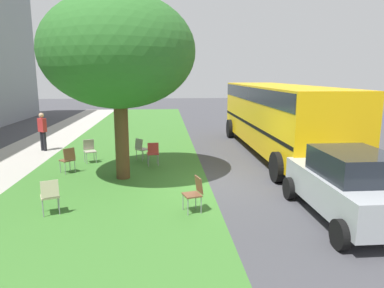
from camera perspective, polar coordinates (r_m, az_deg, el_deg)
ground at (r=10.90m, az=3.88°, el=-6.54°), size 80.00×80.00×0.00m
grass_verge at (r=10.92m, az=-13.10°, el=-6.78°), size 48.00×6.00×0.01m
street_tree at (r=11.28m, az=-11.87°, el=14.44°), size 4.72×4.72×5.76m
chair_0 at (r=12.69m, az=-19.50°, el=-2.19°), size 0.59×0.59×0.88m
chair_1 at (r=9.12m, az=-22.09°, el=-7.54°), size 0.54×0.53×0.88m
chair_2 at (r=8.64m, az=0.45°, el=-7.71°), size 0.51×0.52×0.88m
chair_3 at (r=13.84m, az=-8.28°, el=-0.58°), size 0.59×0.59×0.88m
chair_4 at (r=13.98m, az=-16.32°, el=-0.80°), size 0.56×0.55×0.88m
chair_5 at (r=13.01m, az=-6.37°, el=-1.29°), size 0.47×0.47×0.88m
parked_car at (r=8.86m, az=24.22°, el=-6.09°), size 3.70×1.92×1.65m
school_bus at (r=15.22m, az=13.81°, el=5.01°), size 10.40×2.80×2.88m
pedestrian_0 at (r=16.74m, az=-23.13°, el=2.09°), size 0.37×0.41×1.69m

